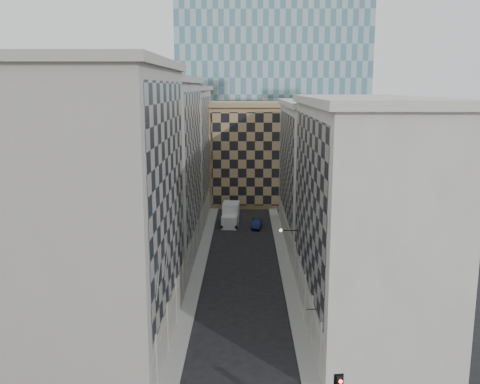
{
  "coord_description": "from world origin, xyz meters",
  "views": [
    {
      "loc": [
        0.33,
        -32.24,
        21.55
      ],
      "look_at": [
        -0.16,
        15.75,
        12.08
      ],
      "focal_mm": 40.0,
      "sensor_mm": 36.0,
      "label": 1
    }
  ],
  "objects": [
    {
      "name": "sidewalk_east",
      "position": [
        5.25,
        30.0,
        0.07
      ],
      "size": [
        1.5,
        100.0,
        0.15
      ],
      "primitive_type": "cube",
      "color": "gray",
      "rests_on": "ground"
    },
    {
      "name": "box_truck",
      "position": [
        -2.0,
        50.04,
        1.48
      ],
      "size": [
        2.83,
        6.31,
        3.4
      ],
      "rotation": [
        0.0,
        0.0,
        -0.05
      ],
      "color": "silver",
      "rests_on": "ground"
    },
    {
      "name": "sidewalk_west",
      "position": [
        -5.25,
        30.0,
        0.07
      ],
      "size": [
        1.5,
        100.0,
        0.15
      ],
      "primitive_type": "cube",
      "color": "gray",
      "rests_on": "ground"
    },
    {
      "name": "bldg_left_a",
      "position": [
        -10.88,
        11.0,
        11.82
      ],
      "size": [
        10.8,
        22.8,
        23.7
      ],
      "color": "gray",
      "rests_on": "ground"
    },
    {
      "name": "bldg_right_b",
      "position": [
        10.89,
        42.0,
        9.85
      ],
      "size": [
        10.8,
        28.8,
        19.7
      ],
      "color": "#B9B2A9",
      "rests_on": "ground"
    },
    {
      "name": "bldg_right_a",
      "position": [
        10.88,
        15.0,
        10.32
      ],
      "size": [
        10.8,
        26.8,
        20.7
      ],
      "color": "#B9B2A9",
      "rests_on": "ground"
    },
    {
      "name": "bldg_left_b",
      "position": [
        -10.88,
        33.0,
        11.32
      ],
      "size": [
        10.8,
        22.8,
        22.7
      ],
      "color": "gray",
      "rests_on": "ground"
    },
    {
      "name": "dark_car",
      "position": [
        2.08,
        48.09,
        0.68
      ],
      "size": [
        1.82,
        4.22,
        1.35
      ],
      "primitive_type": "imported",
      "rotation": [
        0.0,
        0.0,
        -0.1
      ],
      "color": "#10193D",
      "rests_on": "ground"
    },
    {
      "name": "bldg_left_c",
      "position": [
        -10.88,
        55.0,
        10.83
      ],
      "size": [
        10.8,
        22.8,
        21.7
      ],
      "color": "gray",
      "rests_on": "ground"
    },
    {
      "name": "tan_block",
      "position": [
        2.0,
        67.9,
        9.44
      ],
      "size": [
        16.8,
        14.8,
        18.8
      ],
      "color": "#A47F57",
      "rests_on": "ground"
    },
    {
      "name": "flagpoles_left",
      "position": [
        -5.9,
        6.0,
        8.0
      ],
      "size": [
        0.1,
        6.33,
        2.33
      ],
      "color": "gray",
      "rests_on": "ground"
    },
    {
      "name": "bracket_lamp",
      "position": [
        4.38,
        24.0,
        6.2
      ],
      "size": [
        1.98,
        0.36,
        0.36
      ],
      "color": "black",
      "rests_on": "ground"
    },
    {
      "name": "shop_sign",
      "position": [
        4.97,
        7.66,
        3.84
      ],
      "size": [
        1.13,
        0.66,
        0.74
      ],
      "rotation": [
        0.0,
        0.0,
        0.06
      ],
      "color": "black",
      "rests_on": "ground"
    },
    {
      "name": "church_tower",
      "position": [
        0.0,
        82.0,
        26.95
      ],
      "size": [
        7.2,
        7.2,
        51.5
      ],
      "color": "#2B2621",
      "rests_on": "ground"
    }
  ]
}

